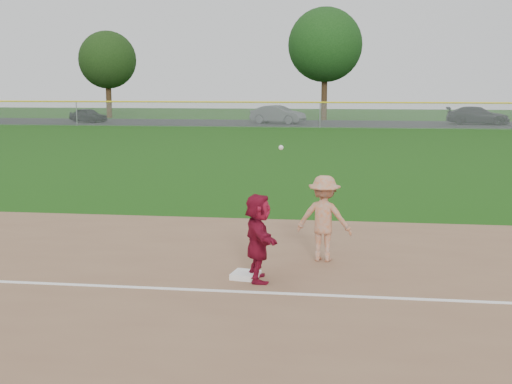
# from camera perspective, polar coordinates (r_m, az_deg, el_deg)

# --- Properties ---
(ground) EXTENTS (160.00, 160.00, 0.00)m
(ground) POSITION_cam_1_polar(r_m,az_deg,el_deg) (11.40, -0.99, -7.70)
(ground) COLOR #18480D
(ground) RESTS_ON ground
(foul_line) EXTENTS (60.00, 0.10, 0.01)m
(foul_line) POSITION_cam_1_polar(r_m,az_deg,el_deg) (10.64, -1.64, -8.84)
(foul_line) COLOR white
(foul_line) RESTS_ON infield_dirt
(parking_asphalt) EXTENTS (120.00, 10.00, 0.01)m
(parking_asphalt) POSITION_cam_1_polar(r_m,az_deg,el_deg) (56.89, 5.89, 6.09)
(parking_asphalt) COLOR black
(parking_asphalt) RESTS_ON ground
(first_base) EXTENTS (0.52, 0.52, 0.10)m
(first_base) POSITION_cam_1_polar(r_m,az_deg,el_deg) (11.37, -0.93, -7.39)
(first_base) COLOR white
(first_base) RESTS_ON infield_dirt
(base_runner) EXTENTS (0.82, 1.49, 1.53)m
(base_runner) POSITION_cam_1_polar(r_m,az_deg,el_deg) (11.03, 0.19, -4.07)
(base_runner) COLOR maroon
(base_runner) RESTS_ON infield_dirt
(car_left) EXTENTS (4.00, 2.85, 1.27)m
(car_left) POSITION_cam_1_polar(r_m,az_deg,el_deg) (60.22, -14.68, 6.63)
(car_left) COLOR black
(car_left) RESTS_ON parking_asphalt
(car_mid) EXTENTS (5.03, 3.13, 1.57)m
(car_mid) POSITION_cam_1_polar(r_m,az_deg,el_deg) (56.29, 1.96, 6.90)
(car_mid) COLOR #4F5256
(car_mid) RESTS_ON parking_asphalt
(car_right) EXTENTS (5.41, 2.67, 1.51)m
(car_right) POSITION_cam_1_polar(r_m,az_deg,el_deg) (58.13, 19.10, 6.44)
(car_right) COLOR black
(car_right) RESTS_ON parking_asphalt
(first_base_play) EXTENTS (1.40, 1.13, 2.29)m
(first_base_play) POSITION_cam_1_polar(r_m,az_deg,el_deg) (12.36, 6.06, -2.34)
(first_base_play) COLOR #A7A7A9
(first_base_play) RESTS_ON infield_dirt
(outfield_fence) EXTENTS (110.00, 0.12, 110.00)m
(outfield_fence) POSITION_cam_1_polar(r_m,az_deg,el_deg) (50.82, 5.73, 7.89)
(outfield_fence) COLOR #999EA0
(outfield_fence) RESTS_ON ground
(tree_1) EXTENTS (5.80, 5.80, 8.75)m
(tree_1) POSITION_cam_1_polar(r_m,az_deg,el_deg) (68.05, -13.07, 11.36)
(tree_1) COLOR #3B2715
(tree_1) RESTS_ON ground
(tree_2) EXTENTS (7.00, 7.00, 10.58)m
(tree_2) POSITION_cam_1_polar(r_m,az_deg,el_deg) (62.40, 6.16, 12.87)
(tree_2) COLOR #372514
(tree_2) RESTS_ON ground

